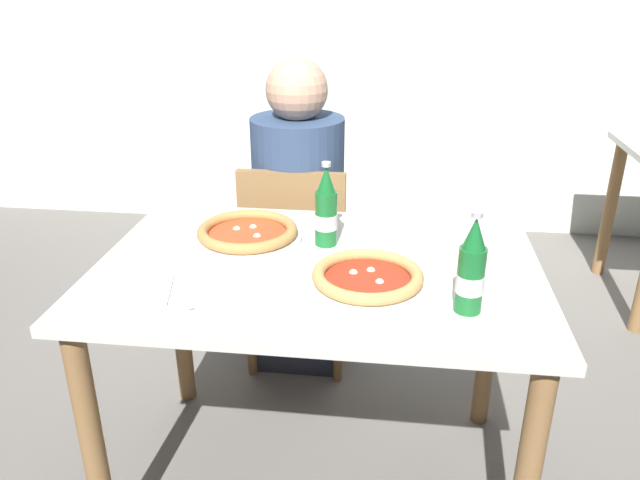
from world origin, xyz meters
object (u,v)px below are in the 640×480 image
chair_behind_table (297,256)px  beer_bottle_left (326,211)px  diner_seated (299,226)px  pizza_marinara_far (248,233)px  beer_bottle_center (471,271)px  napkin_with_cutlery (177,291)px  dining_table_main (318,301)px  pizza_margherita_near (368,278)px

chair_behind_table → beer_bottle_left: beer_bottle_left is taller
diner_seated → pizza_marinara_far: diner_seated is taller
beer_bottle_center → napkin_with_cutlery: size_ratio=1.08×
dining_table_main → pizza_margherita_near: size_ratio=3.94×
pizza_margherita_near → beer_bottle_left: 0.29m
chair_behind_table → pizza_marinara_far: (-0.07, -0.47, 0.29)m
napkin_with_cutlery → dining_table_main: bearing=31.4°
pizza_marinara_far → beer_bottle_center: (0.61, -0.34, 0.08)m
chair_behind_table → napkin_with_cutlery: chair_behind_table is taller
pizza_margherita_near → beer_bottle_center: beer_bottle_center is taller
napkin_with_cutlery → pizza_margherita_near: bearing=11.3°
diner_seated → pizza_marinara_far: size_ratio=3.77×
beer_bottle_left → beer_bottle_center: size_ratio=1.00×
beer_bottle_center → napkin_with_cutlery: beer_bottle_center is taller
chair_behind_table → beer_bottle_left: size_ratio=3.44×
dining_table_main → beer_bottle_center: beer_bottle_center is taller
chair_behind_table → pizza_marinara_far: bearing=81.5°
diner_seated → beer_bottle_left: size_ratio=4.89×
chair_behind_table → pizza_marinara_far: 0.56m
pizza_marinara_far → beer_bottle_center: bearing=-29.5°
chair_behind_table → diner_seated: diner_seated is taller
chair_behind_table → pizza_margherita_near: chair_behind_table is taller
diner_seated → pizza_margherita_near: size_ratio=3.97×
beer_bottle_left → pizza_margherita_near: bearing=-61.3°
chair_behind_table → beer_bottle_center: beer_bottle_center is taller
dining_table_main → chair_behind_table: (-0.16, 0.61, -0.15)m
dining_table_main → pizza_marinara_far: 0.30m
dining_table_main → pizza_marinara_far: size_ratio=3.74×
pizza_marinara_far → beer_bottle_center: beer_bottle_center is taller
beer_bottle_center → dining_table_main: bearing=151.9°
pizza_margherita_near → napkin_with_cutlery: size_ratio=1.33×
beer_bottle_left → dining_table_main: bearing=-92.8°
dining_table_main → pizza_margherita_near: (0.14, -0.11, 0.14)m
pizza_marinara_far → beer_bottle_left: bearing=-0.7°
diner_seated → beer_bottle_left: diner_seated is taller
diner_seated → beer_bottle_center: 1.05m
chair_behind_table → beer_bottle_left: (0.16, -0.47, 0.37)m
pizza_margherita_near → dining_table_main: bearing=142.9°
diner_seated → pizza_margherita_near: 0.84m
pizza_margherita_near → napkin_with_cutlery: 0.48m
pizza_margherita_near → beer_bottle_left: size_ratio=1.23×
dining_table_main → beer_bottle_center: 0.48m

